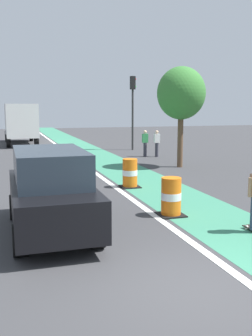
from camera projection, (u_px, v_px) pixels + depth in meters
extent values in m
plane|color=#38383A|center=(198.00, 287.00, 6.79)|extent=(100.00, 100.00, 0.00)
cube|color=#387F60|center=(126.00, 171.00, 18.82)|extent=(2.50, 80.00, 0.01)
cube|color=silver|center=(95.00, 173.00, 18.38)|extent=(0.20, 80.00, 0.01)
cylinder|color=silver|center=(247.00, 227.00, 9.95)|extent=(0.05, 0.11, 0.11)
cylinder|color=silver|center=(252.00, 227.00, 10.00)|extent=(0.05, 0.11, 0.11)
cylinder|color=#9E7051|center=(250.00, 187.00, 9.48)|extent=(0.09, 0.09, 0.48)
cube|color=black|center=(51.00, 201.00, 9.67)|extent=(1.85, 4.61, 0.90)
cube|color=#232D38|center=(50.00, 166.00, 9.54)|extent=(1.63, 2.86, 0.80)
cylinder|color=black|center=(15.00, 207.00, 10.84)|extent=(0.28, 0.68, 0.68)
cylinder|color=black|center=(74.00, 203.00, 11.33)|extent=(0.28, 0.68, 0.68)
cylinder|color=black|center=(19.00, 240.00, 8.15)|extent=(0.28, 0.68, 0.68)
cylinder|color=black|center=(97.00, 233.00, 8.64)|extent=(0.28, 0.68, 0.68)
cylinder|color=orange|center=(171.00, 207.00, 11.21)|extent=(0.56, 0.56, 0.42)
cylinder|color=white|center=(171.00, 196.00, 11.16)|extent=(0.57, 0.57, 0.21)
cylinder|color=orange|center=(171.00, 185.00, 11.11)|extent=(0.56, 0.56, 0.42)
cube|color=black|center=(171.00, 215.00, 11.25)|extent=(0.73, 0.73, 0.04)
cylinder|color=orange|center=(130.00, 181.00, 15.12)|extent=(0.56, 0.56, 0.42)
cylinder|color=white|center=(130.00, 173.00, 15.07)|extent=(0.57, 0.57, 0.21)
cylinder|color=orange|center=(130.00, 164.00, 15.03)|extent=(0.56, 0.56, 0.42)
cube|color=black|center=(130.00, 187.00, 15.16)|extent=(0.73, 0.73, 0.04)
cube|color=silver|center=(21.00, 120.00, 31.04)|extent=(2.36, 5.63, 2.50)
cube|color=silver|center=(18.00, 124.00, 34.73)|extent=(2.22, 1.92, 2.10)
cylinder|color=black|center=(7.00, 136.00, 34.39)|extent=(0.31, 0.96, 0.96)
cylinder|color=black|center=(31.00, 136.00, 35.01)|extent=(0.31, 0.96, 0.96)
cylinder|color=black|center=(8.00, 141.00, 29.64)|extent=(0.31, 0.96, 0.96)
cylinder|color=black|center=(36.00, 140.00, 30.26)|extent=(0.31, 0.96, 0.96)
cylinder|color=#2D2D2D|center=(133.00, 120.00, 27.73)|extent=(0.14, 0.14, 4.20)
cube|color=black|center=(133.00, 83.00, 27.34)|extent=(0.32, 0.32, 0.90)
sphere|color=red|center=(135.00, 79.00, 27.35)|extent=(0.16, 0.16, 0.16)
sphere|color=green|center=(135.00, 87.00, 27.43)|extent=(0.16, 0.16, 0.16)
cylinder|color=#33333D|center=(145.00, 150.00, 24.22)|extent=(0.20, 0.20, 0.86)
cube|color=#338C4C|center=(145.00, 138.00, 24.11)|extent=(0.34, 0.20, 0.54)
sphere|color=beige|center=(145.00, 132.00, 24.05)|extent=(0.20, 0.20, 0.20)
cylinder|color=#33333D|center=(157.00, 150.00, 24.13)|extent=(0.20, 0.20, 0.86)
cube|color=white|center=(157.00, 138.00, 24.02)|extent=(0.34, 0.20, 0.54)
sphere|color=beige|center=(157.00, 132.00, 23.96)|extent=(0.20, 0.20, 0.20)
cylinder|color=brown|center=(180.00, 141.00, 19.96)|extent=(0.28, 0.28, 2.60)
ellipsoid|color=#387A33|center=(181.00, 93.00, 19.59)|extent=(2.40, 2.40, 2.60)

